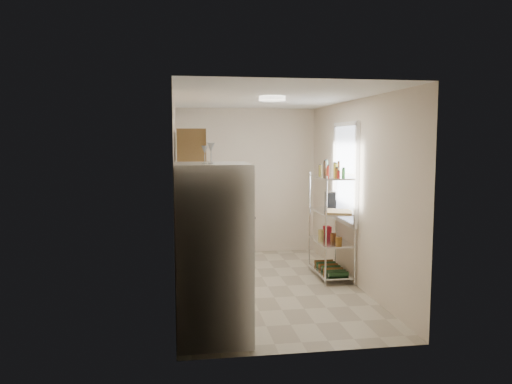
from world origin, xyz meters
The scene contains 16 objects.
room centered at (0.00, 0.00, 1.30)m, with size 2.52×4.42×2.62m.
counter_run centered at (-0.92, 0.44, 0.45)m, with size 0.63×3.51×0.90m.
upper_cabinets centered at (-1.05, 0.10, 1.81)m, with size 0.33×2.20×0.72m, color #A37D45.
range_hood centered at (-1.00, 0.90, 1.39)m, with size 0.50×0.60×0.12m, color #B7BABC.
window centered at (1.23, 0.35, 1.55)m, with size 0.06×1.00×1.46m, color white.
bakers_rack centered at (1.00, 0.30, 1.11)m, with size 0.45×0.90×1.73m.
ceiling_dome centered at (0.00, -0.30, 2.57)m, with size 0.34×0.34×0.06m, color white.
refrigerator centered at (-0.87, -1.71, 0.91)m, with size 0.75×0.75×1.81m, color silver.
wine_glass_a centered at (-0.95, -1.79, 1.90)m, with size 0.06×0.06×0.18m, color silver, non-canonical shape.
wine_glass_b centered at (-0.89, -1.81, 1.91)m, with size 0.07×0.07×0.20m, color silver, non-canonical shape.
rice_cooker centered at (-0.91, 0.33, 1.00)m, with size 0.25×0.25×0.20m, color white.
frying_pan_large centered at (-0.95, 0.72, 0.92)m, with size 0.27×0.27×0.05m, color black.
frying_pan_small centered at (-0.95, 1.08, 0.92)m, with size 0.21×0.21×0.04m, color black.
cutting_board centered at (1.03, 0.04, 1.03)m, with size 0.37×0.47×0.03m, color tan.
espresso_machine centered at (1.08, 0.63, 1.14)m, with size 0.14×0.21×0.25m, color black.
storage_bag centered at (1.04, 0.62, 0.64)m, with size 0.10×0.14×0.16m, color maroon.
Camera 1 is at (-1.20, -6.69, 2.04)m, focal length 35.00 mm.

